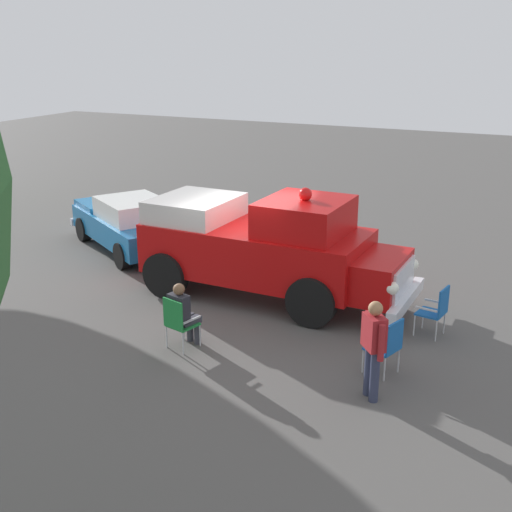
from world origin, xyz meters
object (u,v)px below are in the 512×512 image
(lawn_chair_spare, at_px, (388,343))
(spectator_standing, at_px, (373,343))
(lawn_chair_by_car, at_px, (437,308))
(spectator_seated, at_px, (183,312))
(classic_hot_rod, at_px, (129,222))
(vintage_fire_truck, at_px, (266,246))
(lawn_chair_near_truck, at_px, (178,320))

(lawn_chair_spare, bearing_deg, spectator_standing, -2.04)
(lawn_chair_by_car, height_order, spectator_standing, spectator_standing)
(lawn_chair_spare, height_order, spectator_seated, spectator_seated)
(classic_hot_rod, bearing_deg, vintage_fire_truck, 70.94)
(vintage_fire_truck, height_order, spectator_standing, vintage_fire_truck)
(classic_hot_rod, xyz_separation_m, spectator_standing, (4.96, 8.23, 0.22))
(classic_hot_rod, distance_m, lawn_chair_near_truck, 6.57)
(vintage_fire_truck, distance_m, spectator_standing, 4.70)
(classic_hot_rod, relative_size, lawn_chair_spare, 4.59)
(classic_hot_rod, distance_m, spectator_standing, 9.61)
(classic_hot_rod, height_order, spectator_standing, spectator_standing)
(lawn_chair_near_truck, distance_m, lawn_chair_by_car, 4.96)
(classic_hot_rod, relative_size, spectator_seated, 3.63)
(lawn_chair_by_car, distance_m, spectator_seated, 4.86)
(classic_hot_rod, relative_size, spectator_standing, 2.80)
(vintage_fire_truck, height_order, lawn_chair_near_truck, vintage_fire_truck)
(classic_hot_rod, bearing_deg, lawn_chair_spare, 63.68)
(lawn_chair_spare, relative_size, spectator_standing, 0.61)
(vintage_fire_truck, height_order, lawn_chair_spare, vintage_fire_truck)
(spectator_standing, bearing_deg, lawn_chair_near_truck, -92.86)
(vintage_fire_truck, relative_size, classic_hot_rod, 1.28)
(lawn_chair_near_truck, xyz_separation_m, lawn_chair_by_car, (-2.61, 4.21, 0.00))
(vintage_fire_truck, xyz_separation_m, classic_hot_rod, (-1.68, -4.87, -0.45))
(classic_hot_rod, height_order, spectator_seated, classic_hot_rod)
(lawn_chair_spare, distance_m, spectator_seated, 3.76)
(spectator_standing, bearing_deg, lawn_chair_spare, 177.96)
(classic_hot_rod, height_order, lawn_chair_near_truck, classic_hot_rod)
(lawn_chair_near_truck, height_order, lawn_chair_by_car, same)
(spectator_seated, xyz_separation_m, spectator_standing, (0.31, 3.69, 0.27))
(vintage_fire_truck, relative_size, lawn_chair_spare, 5.89)
(vintage_fire_truck, relative_size, spectator_standing, 3.58)
(lawn_chair_spare, xyz_separation_m, spectator_standing, (0.87, -0.03, 0.37))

